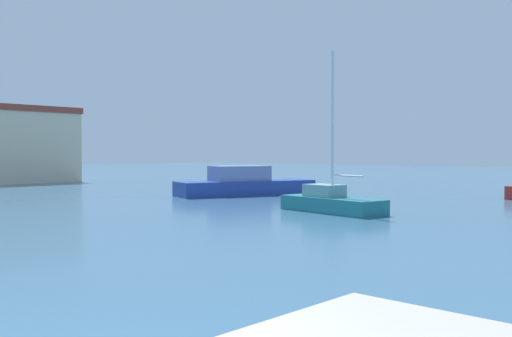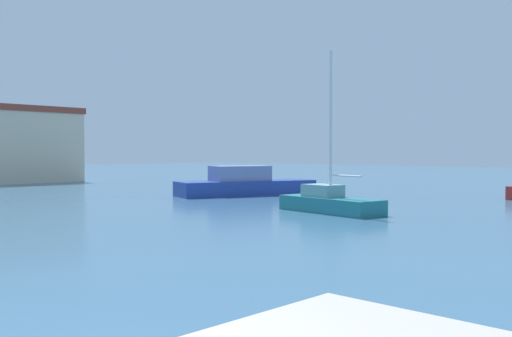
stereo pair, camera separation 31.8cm
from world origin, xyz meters
name	(u,v)px [view 1 (the left image)]	position (x,y,z in m)	size (l,w,h in m)	color
water	(134,201)	(15.00, 20.00, 0.00)	(160.00, 160.00, 0.00)	#38607F
motorboat_blue_distant_east	(244,184)	(21.62, 18.72, 0.62)	(8.31, 4.81, 1.68)	#233D93
sailboat_teal_far_right	(331,201)	(17.34, 9.58, 0.45)	(2.27, 4.86, 6.53)	#1E707A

